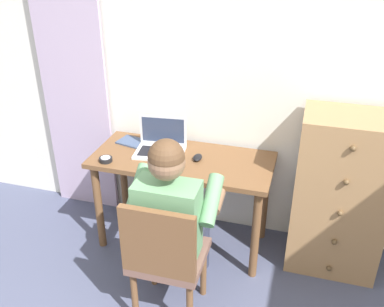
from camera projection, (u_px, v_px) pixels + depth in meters
wall_back at (239, 73)px, 2.93m from camera, size 4.80×0.05×2.50m
curtain_panel at (74, 82)px, 3.26m from camera, size 0.55×0.03×2.19m
desk at (182, 172)px, 3.02m from camera, size 1.26×0.55×0.72m
dresser at (340, 195)px, 2.84m from camera, size 0.59×0.44×1.13m
chair at (165, 256)px, 2.45m from camera, size 0.42×0.40×0.86m
person_seated at (174, 211)px, 2.51m from camera, size 0.53×0.59×1.18m
laptop at (161, 144)px, 3.03m from camera, size 0.37×0.29×0.24m
computer_mouse at (198, 157)px, 2.94m from camera, size 0.06×0.10×0.03m
desk_clock at (106, 159)px, 2.91m from camera, size 0.09×0.09×0.03m
notebook_pad at (133, 142)px, 3.17m from camera, size 0.24×0.19×0.01m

